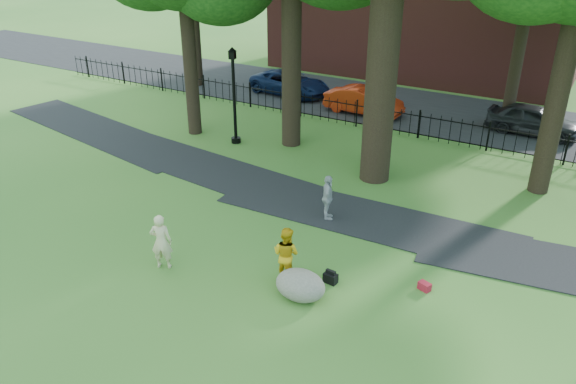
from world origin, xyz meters
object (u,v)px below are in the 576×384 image
Objects in this scene: lamppost at (234,97)px; red_sedan at (364,101)px; man at (286,254)px; boulder at (300,283)px; woman at (161,242)px.

red_sedan is (3.14, 6.58, -1.39)m from lamppost.
man is at bearing -58.37° from lamppost.
red_sedan reaches higher than boulder.
man is 14.90m from red_sedan.
lamppost is (-7.16, 7.76, 1.24)m from man.
man reaches higher than red_sedan.
lamppost is at bearing 156.12° from red_sedan.
man is 1.18× the size of boulder.
lamppost is (-7.86, 8.23, 1.64)m from boulder.
red_sedan is at bearing -113.09° from woman.
woman is 0.40× the size of lamppost.
lamppost is at bearing -44.46° from man.
lamppost is 1.06× the size of red_sedan.
boulder is at bearing 165.11° from woman.
red_sedan is (-4.72, 14.82, 0.25)m from boulder.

